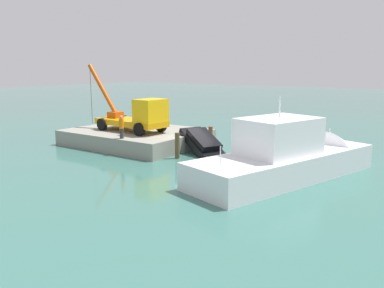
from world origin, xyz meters
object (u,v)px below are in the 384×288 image
salvaged_car (204,145)px  crane_truck (138,116)px  moored_yacht (305,161)px  dock_worker (121,127)px

salvaged_car → crane_truck: bearing=-172.8°
moored_yacht → dock_worker: bearing=-167.7°
crane_truck → moored_yacht: size_ratio=0.55×
crane_truck → moored_yacht: (13.72, -0.04, -1.82)m
crane_truck → moored_yacht: crane_truck is taller
salvaged_car → moored_yacht: 7.92m
crane_truck → salvaged_car: (5.84, 0.74, -1.83)m
crane_truck → moored_yacht: 13.84m
crane_truck → dock_worker: (1.00, -2.81, -0.46)m
dock_worker → salvaged_car: dock_worker is taller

